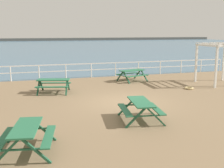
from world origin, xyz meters
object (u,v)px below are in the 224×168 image
object	(u,v)px
picnic_table_near_right	(141,106)
picnic_table_seaward	(26,133)
picnic_table_far_right	(132,73)
picnic_table_near_left	(54,83)
lattice_pergola	(221,54)

from	to	relation	value
picnic_table_near_right	picnic_table_seaward	size ratio (longest dim) A/B	0.98
picnic_table_far_right	picnic_table_seaward	xyz separation A→B (m)	(-7.05, -9.97, 0.00)
picnic_table_near_left	picnic_table_near_right	xyz separation A→B (m)	(2.82, -6.02, 0.00)
picnic_table_near_right	picnic_table_seaward	xyz separation A→B (m)	(-4.25, -1.73, 0.00)
picnic_table_near_right	lattice_pergola	xyz separation A→B (m)	(7.96, 5.58, 1.41)
picnic_table_near_left	picnic_table_seaward	xyz separation A→B (m)	(-1.43, -7.75, 0.00)
picnic_table_far_right	picnic_table_seaward	distance (m)	12.21
picnic_table_near_right	picnic_table_seaward	world-z (taller)	same
picnic_table_far_right	lattice_pergola	size ratio (longest dim) A/B	0.80
picnic_table_near_right	lattice_pergola	size ratio (longest dim) A/B	0.74
picnic_table_near_right	picnic_table_near_left	bearing A→B (deg)	33.13
picnic_table_near_left	lattice_pergola	xyz separation A→B (m)	(10.78, -0.44, 1.41)
picnic_table_near_left	picnic_table_near_right	bearing A→B (deg)	-50.00
picnic_table_near_left	picnic_table_far_right	xyz separation A→B (m)	(5.61, 2.22, 0.00)
picnic_table_near_left	picnic_table_far_right	distance (m)	6.04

